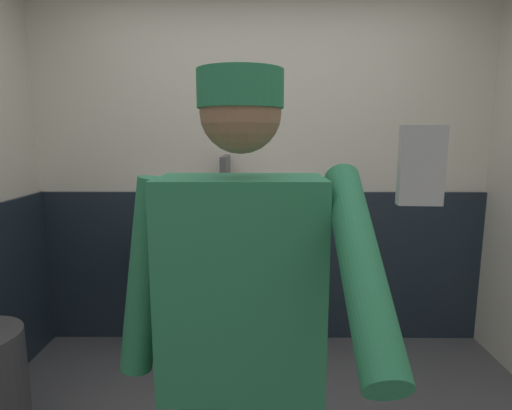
% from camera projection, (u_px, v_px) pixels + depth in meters
% --- Properties ---
extents(wall_back, '(3.85, 0.12, 2.66)m').
position_uv_depth(wall_back, '(262.00, 164.00, 3.03)').
color(wall_back, beige).
rests_on(wall_back, ground_plane).
extents(wainscot_band_back, '(3.25, 0.03, 1.13)m').
position_uv_depth(wainscot_band_back, '(262.00, 266.00, 3.08)').
color(wainscot_band_back, '#19232D').
rests_on(wainscot_band_back, ground_plane).
extents(urinal_left, '(0.40, 0.34, 1.24)m').
position_uv_depth(urinal_left, '(174.00, 244.00, 2.91)').
color(urinal_left, white).
rests_on(urinal_left, ground_plane).
extents(urinal_middle, '(0.40, 0.34, 1.24)m').
position_uv_depth(urinal_middle, '(280.00, 244.00, 2.90)').
color(urinal_middle, white).
rests_on(urinal_middle, ground_plane).
extents(privacy_divider_panel, '(0.04, 0.40, 0.90)m').
position_uv_depth(privacy_divider_panel, '(226.00, 222.00, 2.81)').
color(privacy_divider_panel, '#4C4C51').
extents(person, '(0.66, 0.60, 1.70)m').
position_uv_depth(person, '(242.00, 331.00, 1.15)').
color(person, '#2D3342').
rests_on(person, ground_plane).
extents(cell_phone, '(0.06, 0.02, 0.11)m').
position_uv_depth(cell_phone, '(421.00, 166.00, 0.57)').
color(cell_phone, '#A5A8B2').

